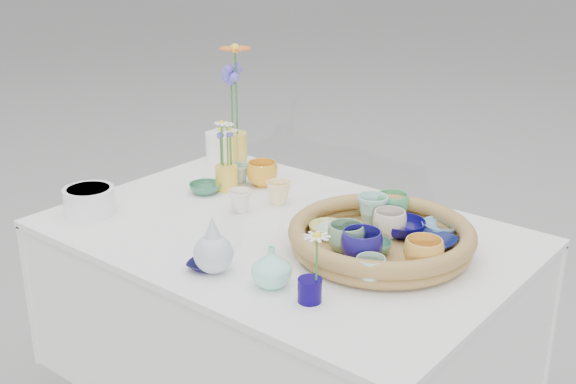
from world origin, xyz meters
The scene contains 32 objects.
wicker_tray centered at (0.28, 0.05, 0.80)m, with size 0.47×0.47×0.08m, color brown, non-canonical shape.
tray_ceramic_0 centered at (0.29, 0.14, 0.80)m, with size 0.12×0.12×0.04m, color #0C0755.
tray_ceramic_1 centered at (0.39, 0.12, 0.80)m, with size 0.11×0.11×0.03m, color #08114B.
tray_ceramic_2 centered at (0.43, 0.00, 0.82)m, with size 0.10×0.10×0.08m, color gold.
tray_ceramic_3 centered at (0.28, 0.00, 0.80)m, with size 0.10×0.10×0.03m, color #3A7155.
tray_ceramic_4 centered at (0.23, -0.04, 0.82)m, with size 0.09×0.09×0.07m, color #72A073.
tray_ceramic_5 centered at (0.16, 0.03, 0.80)m, with size 0.10×0.10×0.02m, color #B0CFC8.
tray_ceramic_6 centered at (0.18, 0.16, 0.82)m, with size 0.09×0.09×0.08m, color #9BCEC1.
tray_ceramic_7 centered at (0.26, 0.11, 0.82)m, with size 0.09×0.09×0.07m, color beige.
tray_ceramic_8 centered at (0.36, 0.21, 0.80)m, with size 0.10×0.10×0.03m, color #7CB2E2.
tray_ceramic_9 centered at (0.29, -0.06, 0.82)m, with size 0.10×0.10×0.08m, color navy.
tray_ceramic_10 centered at (0.14, 0.01, 0.80)m, with size 0.10×0.10×0.03m, color #FFF788.
tray_ceramic_11 centered at (0.36, -0.13, 0.81)m, with size 0.07×0.07×0.06m, color #A4D0C5.
tray_ceramic_12 centered at (0.21, 0.22, 0.82)m, with size 0.09×0.09×0.07m, color #48A767.
loose_ceramic_0 centered at (-0.28, 0.23, 0.80)m, with size 0.10×0.10×0.08m, color gold.
loose_ceramic_1 centered at (-0.14, 0.14, 0.80)m, with size 0.07×0.07×0.07m, color #FFDF95.
loose_ceramic_2 centered at (-0.37, 0.07, 0.78)m, with size 0.10×0.10×0.03m, color #336F4D.
loose_ceramic_3 centered at (-0.18, 0.02, 0.80)m, with size 0.07×0.07×0.06m, color white.
loose_ceramic_4 centered at (-0.04, -0.23, 0.78)m, with size 0.07×0.07×0.02m, color #0C0768.
loose_ceramic_5 centered at (-0.35, 0.21, 0.79)m, with size 0.06×0.06×0.06m, color #97BAAB.
loose_ceramic_6 centered at (0.00, -0.30, 0.78)m, with size 0.08×0.08×0.02m, color #0A0A37.
fluted_bowl centered at (-0.51, -0.26, 0.80)m, with size 0.15×0.15×0.08m, color white, non-canonical shape.
bud_vase_paleblue centered at (0.03, -0.30, 0.84)m, with size 0.10×0.10×0.15m, color silver, non-canonical shape.
bud_vase_seafoam centered at (0.18, -0.26, 0.81)m, with size 0.09×0.09×0.10m, color #9BEED5.
bud_vase_cobalt centered at (0.29, -0.27, 0.79)m, with size 0.05×0.05×0.05m, color #0A004C.
single_daisy centered at (0.31, -0.26, 0.87)m, with size 0.07×0.07×0.12m, color white, non-canonical shape.
tall_vase_yellow centered at (-0.45, 0.30, 0.83)m, with size 0.07×0.07×0.13m, color yellow.
gerbera centered at (-0.43, 0.29, 1.03)m, with size 0.12×0.12×0.30m, color orange, non-canonical shape.
hydrangea centered at (-0.46, 0.29, 0.99)m, with size 0.08×0.08×0.27m, color #6052CE, non-canonical shape.
white_pitcher centered at (-0.56, 0.32, 0.82)m, with size 0.11×0.08×0.10m, color white, non-canonical shape.
daisy_cup centered at (-0.34, 0.13, 0.80)m, with size 0.07×0.07×0.08m, color yellow.
daisy_posy centered at (-0.35, 0.15, 0.91)m, with size 0.08×0.08×0.14m, color white, non-canonical shape.
Camera 1 is at (1.15, -1.39, 1.56)m, focal length 45.00 mm.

